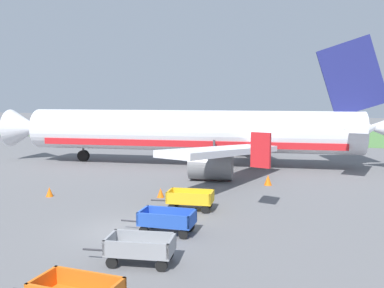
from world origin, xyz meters
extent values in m
plane|color=slate|center=(0.00, 0.00, 0.00)|extent=(220.00, 220.00, 0.00)
cube|color=#518442|center=(0.00, 51.43, 0.03)|extent=(220.00, 28.00, 0.06)
cylinder|color=silver|center=(-2.70, 19.09, 3.15)|extent=(30.23, 6.99, 3.70)
cube|color=red|center=(-2.70, 19.09, 2.13)|extent=(27.22, 6.47, 0.56)
cone|color=silver|center=(-19.10, 17.27, 3.15)|extent=(3.58, 3.96, 3.63)
cube|color=silver|center=(2.32, 11.24, 2.48)|extent=(6.01, 13.22, 1.35)
cube|color=red|center=(5.65, 5.07, 3.43)|extent=(1.11, 0.49, 1.90)
cylinder|color=gray|center=(0.92, 12.66, 1.13)|extent=(3.41, 2.44, 2.10)
cube|color=silver|center=(0.48, 27.84, 2.48)|extent=(8.46, 12.68, 1.35)
cube|color=red|center=(2.37, 34.59, 3.43)|extent=(1.06, 0.70, 1.90)
cylinder|color=gray|center=(-0.57, 26.16, 1.13)|extent=(3.41, 2.44, 2.10)
cube|color=navy|center=(11.01, 20.61, 7.90)|extent=(5.98, 1.02, 6.88)
cube|color=silver|center=(11.56, 17.45, 3.75)|extent=(2.81, 5.46, 0.24)
cube|color=silver|center=(10.86, 23.81, 3.75)|extent=(3.78, 5.48, 0.24)
cylinder|color=#4C4C51|center=(-13.14, 17.93, 1.57)|extent=(0.20, 0.20, 2.04)
cylinder|color=black|center=(-13.14, 17.93, 0.55)|extent=(1.14, 0.57, 1.10)
cylinder|color=#4C4C51|center=(0.02, 17.18, 1.57)|extent=(0.20, 0.20, 2.04)
cylinder|color=black|center=(0.02, 17.18, 0.55)|extent=(1.14, 0.57, 1.10)
cylinder|color=#4C4C51|center=(-0.46, 21.55, 1.57)|extent=(0.20, 0.20, 2.04)
cylinder|color=black|center=(-0.46, 21.55, 0.55)|extent=(1.14, 0.57, 1.10)
cube|color=orange|center=(2.16, -6.69, 0.80)|extent=(2.50, 0.22, 0.55)
cube|color=orange|center=(0.94, -7.29, 0.80)|extent=(0.17, 1.40, 0.55)
cube|color=gray|center=(2.34, -3.31, 0.48)|extent=(2.67, 1.74, 0.08)
cube|color=gray|center=(2.43, -3.95, 0.80)|extent=(2.49, 0.46, 0.55)
cube|color=gray|center=(2.24, -2.66, 0.80)|extent=(2.49, 0.46, 0.55)
cube|color=gray|center=(1.15, -3.48, 0.80)|extent=(0.30, 1.40, 0.55)
cube|color=gray|center=(3.52, -3.13, 0.80)|extent=(0.30, 1.40, 0.55)
cylinder|color=#2D2D33|center=(0.55, -3.56, 0.44)|extent=(1.00, 0.22, 0.08)
cylinder|color=black|center=(1.49, -3.99, 0.22)|extent=(0.46, 0.22, 0.44)
cylinder|color=black|center=(1.33, -2.89, 0.22)|extent=(0.46, 0.22, 0.44)
cylinder|color=black|center=(3.34, -3.73, 0.22)|extent=(0.46, 0.22, 0.44)
cylinder|color=black|center=(3.18, -2.62, 0.22)|extent=(0.46, 0.22, 0.44)
cube|color=#234CB2|center=(2.05, 0.34, 0.48)|extent=(2.55, 1.50, 0.08)
cube|color=#234CB2|center=(2.08, -0.31, 0.80)|extent=(2.50, 0.20, 0.55)
cube|color=#234CB2|center=(2.03, 0.98, 0.80)|extent=(2.50, 0.20, 0.55)
cube|color=#234CB2|center=(0.85, 0.29, 0.80)|extent=(0.16, 1.40, 0.55)
cube|color=#234CB2|center=(3.25, 0.38, 0.80)|extent=(0.16, 1.40, 0.55)
cylinder|color=#2D2D33|center=(0.25, 0.26, 0.44)|extent=(1.00, 0.12, 0.08)
cylinder|color=black|center=(1.14, -0.26, 0.22)|extent=(0.45, 0.18, 0.44)
cylinder|color=black|center=(1.09, 0.86, 0.22)|extent=(0.45, 0.18, 0.44)
cylinder|color=black|center=(3.01, -0.19, 0.22)|extent=(0.45, 0.18, 0.44)
cylinder|color=black|center=(2.97, 0.93, 0.22)|extent=(0.45, 0.18, 0.44)
cube|color=gold|center=(1.87, 4.50, 0.48)|extent=(2.62, 1.63, 0.08)
cube|color=gold|center=(1.94, 3.85, 0.80)|extent=(2.50, 0.34, 0.55)
cube|color=gold|center=(1.81, 5.15, 0.80)|extent=(2.50, 0.34, 0.55)
cube|color=gold|center=(0.68, 4.38, 0.80)|extent=(0.23, 1.40, 0.55)
cube|color=gold|center=(3.07, 4.62, 0.80)|extent=(0.23, 1.40, 0.55)
cylinder|color=#2D2D33|center=(0.08, 4.33, 0.44)|extent=(1.00, 0.18, 0.08)
cylinder|color=black|center=(0.99, 3.85, 0.22)|extent=(0.45, 0.20, 0.44)
cylinder|color=black|center=(0.89, 4.97, 0.22)|extent=(0.45, 0.20, 0.44)
cylinder|color=black|center=(2.86, 4.03, 0.22)|extent=(0.45, 0.20, 0.44)
cylinder|color=black|center=(2.75, 5.15, 0.22)|extent=(0.45, 0.20, 0.44)
cone|color=orange|center=(-0.77, 6.70, 0.30)|extent=(0.45, 0.45, 0.59)
cone|color=orange|center=(-7.55, 4.83, 0.30)|extent=(0.46, 0.46, 0.60)
cone|color=orange|center=(5.21, 12.30, 0.37)|extent=(0.56, 0.56, 0.73)
camera|label=1|loc=(8.74, -17.44, 6.37)|focal=39.52mm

